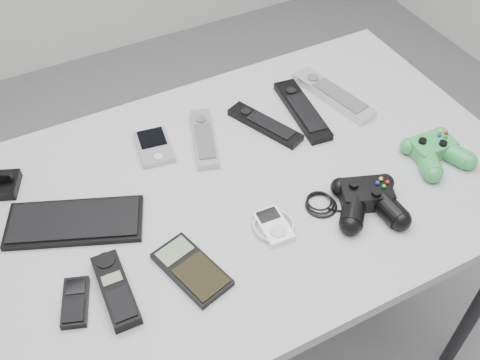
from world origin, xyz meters
name	(u,v)px	position (x,y,z in m)	size (l,w,h in m)	color
floor	(254,316)	(0.00, 0.00, 0.00)	(3.50, 3.50, 0.00)	slate
desk	(251,202)	(-0.07, -0.09, 0.73)	(1.20, 0.77, 0.80)	#ACACAF
pda_keyboard	(75,222)	(-0.46, -0.03, 0.81)	(0.28, 0.12, 0.02)	black
pda	(154,146)	(-0.23, 0.10, 0.81)	(0.08, 0.12, 0.02)	#A4A3AA
remote_silver_a	(204,138)	(-0.11, 0.07, 0.81)	(0.05, 0.19, 0.02)	#A4A3AA
remote_black_a	(265,124)	(0.04, 0.05, 0.81)	(0.05, 0.20, 0.02)	black
remote_black_b	(302,110)	(0.15, 0.05, 0.81)	(0.06, 0.23, 0.02)	black
remote_silver_b	(333,94)	(0.25, 0.07, 0.82)	(0.06, 0.25, 0.02)	silver
mobile_phone	(75,302)	(-0.51, -0.22, 0.81)	(0.05, 0.10, 0.02)	black
cordless_handset	(116,289)	(-0.43, -0.23, 0.82)	(0.05, 0.16, 0.03)	black
calculator	(192,269)	(-0.29, -0.25, 0.81)	(0.08, 0.16, 0.02)	black
mp3_player	(274,225)	(-0.10, -0.23, 0.81)	(0.09, 0.09, 0.02)	white
controller_black	(368,199)	(0.11, -0.27, 0.83)	(0.26, 0.16, 0.05)	black
controller_green	(436,150)	(0.34, -0.22, 0.83)	(0.14, 0.15, 0.05)	#24863D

